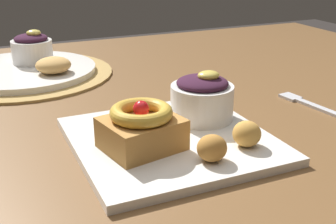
# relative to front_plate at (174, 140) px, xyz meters

# --- Properties ---
(dining_table) EXTENTS (1.57, 1.11, 0.73)m
(dining_table) POSITION_rel_front_plate_xyz_m (-0.00, 0.15, -0.08)
(dining_table) COLOR brown
(dining_table) RESTS_ON ground_plane
(woven_placemat) EXTENTS (0.36, 0.36, 0.00)m
(woven_placemat) POSITION_rel_front_plate_xyz_m (-0.15, 0.43, -0.00)
(woven_placemat) COLOR #AD894C
(woven_placemat) RESTS_ON dining_table
(front_plate) EXTENTS (0.26, 0.26, 0.01)m
(front_plate) POSITION_rel_front_plate_xyz_m (0.00, 0.00, 0.00)
(front_plate) COLOR white
(front_plate) RESTS_ON dining_table
(cake_slice) EXTENTS (0.11, 0.10, 0.06)m
(cake_slice) POSITION_rel_front_plate_xyz_m (-0.05, -0.02, 0.03)
(cake_slice) COLOR #B77F3D
(cake_slice) RESTS_ON front_plate
(berry_ramekin) EXTENTS (0.09, 0.09, 0.08)m
(berry_ramekin) POSITION_rel_front_plate_xyz_m (0.06, 0.04, 0.04)
(berry_ramekin) COLOR white
(berry_ramekin) RESTS_ON front_plate
(fritter_front) EXTENTS (0.04, 0.04, 0.03)m
(fritter_front) POSITION_rel_front_plate_xyz_m (0.07, -0.07, 0.02)
(fritter_front) COLOR gold
(fritter_front) RESTS_ON front_plate
(fritter_middle) EXTENTS (0.04, 0.04, 0.03)m
(fritter_middle) POSITION_rel_front_plate_xyz_m (0.01, -0.09, 0.02)
(fritter_middle) COLOR #BC7F38
(fritter_middle) RESTS_ON front_plate
(back_plate) EXTENTS (0.30, 0.30, 0.01)m
(back_plate) POSITION_rel_front_plate_xyz_m (-0.15, 0.43, 0.01)
(back_plate) COLOR white
(back_plate) RESTS_ON woven_placemat
(back_ramekin) EXTENTS (0.09, 0.09, 0.07)m
(back_ramekin) POSITION_rel_front_plate_xyz_m (-0.12, 0.46, 0.04)
(back_ramekin) COLOR white
(back_ramekin) RESTS_ON back_plate
(back_pastry) EXTENTS (0.07, 0.07, 0.03)m
(back_pastry) POSITION_rel_front_plate_xyz_m (-0.10, 0.36, 0.03)
(back_pastry) COLOR tan
(back_pastry) RESTS_ON back_plate
(fork) EXTENTS (0.03, 0.13, 0.00)m
(fork) POSITION_rel_front_plate_xyz_m (0.27, 0.05, -0.00)
(fork) COLOR silver
(fork) RESTS_ON dining_table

